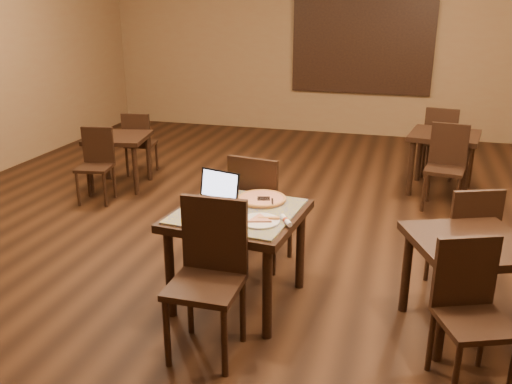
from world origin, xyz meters
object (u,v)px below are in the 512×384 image
(other_table_a_chair_far, at_px, (440,139))
(other_table_c, at_px, (469,256))
(pizza_pan, at_px, (262,200))
(tiled_table, at_px, (238,223))
(other_table_b, at_px, (119,144))
(other_table_b_chair_far, at_px, (139,140))
(other_table_c_chair_near, at_px, (470,305))
(chair_main_far, at_px, (258,205))
(laptop, at_px, (217,195))
(chair_main_near, at_px, (209,268))
(other_table_a_chair_near, at_px, (446,162))
(other_table_b_chair_near, at_px, (96,160))
(other_table_a, at_px, (444,143))
(other_table_c_chair_far, at_px, (467,235))

(other_table_a_chair_far, bearing_deg, other_table_c, 99.79)
(pizza_pan, relative_size, other_table_c, 0.36)
(pizza_pan, bearing_deg, tiled_table, -116.57)
(other_table_a_chair_far, bearing_deg, other_table_b, 29.78)
(other_table_b_chair_far, relative_size, other_table_c_chair_near, 0.93)
(chair_main_far, height_order, pizza_pan, chair_main_far)
(chair_main_far, xyz_separation_m, other_table_c, (1.66, -0.57, 0.01))
(laptop, bearing_deg, pizza_pan, 37.64)
(other_table_a_chair_far, bearing_deg, chair_main_near, 78.74)
(tiled_table, distance_m, other_table_a_chair_near, 3.07)
(other_table_a_chair_near, bearing_deg, other_table_b, -165.70)
(tiled_table, relative_size, other_table_c, 1.02)
(other_table_c_chair_near, bearing_deg, other_table_b_chair_far, 117.51)
(other_table_a_chair_near, bearing_deg, other_table_c_chair_near, -81.08)
(chair_main_near, height_order, other_table_b_chair_far, chair_main_near)
(laptop, relative_size, other_table_b_chair_near, 0.46)
(other_table_a, xyz_separation_m, other_table_b, (-3.87, -0.92, -0.06))
(other_table_c_chair_far, bearing_deg, other_table_b, -45.37)
(chair_main_near, xyz_separation_m, pizza_pan, (0.12, 0.85, 0.18))
(laptop, bearing_deg, tiled_table, -12.95)
(other_table_b_chair_near, height_order, other_table_c_chair_near, other_table_c_chair_near)
(other_table_b_chair_far, bearing_deg, other_table_c_chair_near, 129.56)
(chair_main_near, height_order, other_table_c_chair_far, chair_main_near)
(chair_main_near, height_order, other_table_c_chair_near, chair_main_near)
(other_table_a_chair_far, height_order, other_table_c, other_table_a_chair_far)
(tiled_table, xyz_separation_m, other_table_c, (1.64, 0.04, -0.07))
(pizza_pan, height_order, other_table_a_chair_near, other_table_a_chair_near)
(other_table_a_chair_near, bearing_deg, pizza_pan, -113.28)
(other_table_a, distance_m, other_table_c_chair_far, 2.58)
(tiled_table, relative_size, chair_main_near, 0.97)
(tiled_table, bearing_deg, other_table_b, 141.09)
(chair_main_near, bearing_deg, other_table_b_chair_far, 123.68)
(tiled_table, bearing_deg, chair_main_far, 97.05)
(other_table_a_chair_far, bearing_deg, other_table_a_chair_near, 100.19)
(other_table_c_chair_far, bearing_deg, other_table_b_chair_near, -38.89)
(other_table_a_chair_far, xyz_separation_m, other_table_b_chair_far, (-3.84, -0.97, -0.05))
(pizza_pan, relative_size, other_table_a_chair_near, 0.38)
(other_table_a_chair_far, bearing_deg, chair_main_far, 71.62)
(laptop, bearing_deg, other_table_c, 12.83)
(tiled_table, height_order, chair_main_far, chair_main_far)
(chair_main_far, distance_m, other_table_a_chair_far, 3.49)
(other_table_c, bearing_deg, other_table_b_chair_near, 134.03)
(other_table_a_chair_near, bearing_deg, other_table_c_chair_far, -79.31)
(other_table_c_chair_near, height_order, other_table_c_chair_far, same)
(other_table_b_chair_far, relative_size, other_table_c_chair_far, 0.93)
(other_table_b_chair_near, bearing_deg, other_table_b_chair_far, 77.93)
(other_table_a, distance_m, other_table_b_chair_near, 4.14)
(other_table_c_chair_near, bearing_deg, chair_main_near, 161.34)
(other_table_b_chair_near, bearing_deg, other_table_b, 77.93)
(chair_main_far, bearing_deg, other_table_c_chair_near, 154.79)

